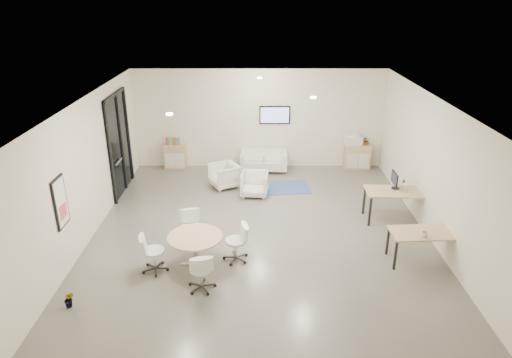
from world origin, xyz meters
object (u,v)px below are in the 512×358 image
Objects in this scene: desk_rear at (397,194)px; armchair_left at (224,174)px; sideboard_left at (175,157)px; desk_front at (424,235)px; armchair_right at (254,183)px; loveseat at (264,161)px; sideboard_right at (357,156)px; round_table at (195,240)px.

armchair_left is at bearing 157.49° from desk_rear.
desk_front is (6.18, -5.60, 0.24)m from sideboard_left.
desk_front is at bearing -37.95° from armchair_right.
desk_rear reaches higher than armchair_right.
desk_rear is at bearing -44.36° from loveseat.
armchair_left is 0.50× the size of desk_rear.
loveseat is at bearing -3.23° from sideboard_left.
armchair_left is (1.70, -1.53, -0.02)m from sideboard_left.
round_table is (-4.58, -5.72, 0.20)m from sideboard_right.
sideboard_right reaches higher than armchair_left.
desk_rear reaches higher than round_table.
armchair_right is 0.48× the size of desk_rear.
desk_rear is 1.96m from desk_front.
round_table reaches higher than loveseat.
sideboard_left is 3.37m from armchair_right.
armchair_right is at bearing -96.00° from loveseat.
desk_rear is at bearing 23.55° from round_table.
desk_rear is at bearing -30.63° from sideboard_left.
sideboard_right is 0.54× the size of loveseat.
round_table is (-4.81, -0.13, -0.04)m from desk_front.
armchair_left is at bearing -128.60° from loveseat.
desk_front is (4.48, -4.07, 0.26)m from armchair_left.
sideboard_left is 2.90m from loveseat.
sideboard_left is 1.04× the size of armchair_left.
sideboard_left is at bearing 134.12° from desk_front.
loveseat is 1.06× the size of desk_front.
round_table is (-0.33, -4.20, 0.22)m from armchair_left.
armchair_left is at bearing 134.08° from desk_front.
desk_rear is (3.56, -1.50, 0.34)m from armchair_right.
desk_rear reaches higher than loveseat.
loveseat is 1.96× the size of armchair_left.
desk_front is at bearing -87.59° from sideboard_right.
armchair_right is 3.80m from round_table.
sideboard_right reaches higher than armchair_right.
sideboard_left reaches higher than desk_front.
sideboard_right reaches higher than loveseat.
sideboard_right is 7.33m from round_table.
sideboard_left is 1.08× the size of armchair_right.
desk_rear is 1.37× the size of round_table.
desk_front is at bearing 1.60° from round_table.
sideboard_right is at bearing 51.35° from round_table.
round_table is at bearing -128.65° from sideboard_right.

